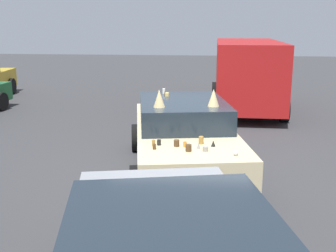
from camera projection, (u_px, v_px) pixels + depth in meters
ground_plane at (183, 171)px, 8.18m from camera, size 60.00×60.00×0.00m
art_car_decorated at (183, 136)px, 8.04m from camera, size 4.75×2.62×1.69m
parked_van_behind_right at (247, 72)px, 13.51m from camera, size 5.09×2.28×2.27m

